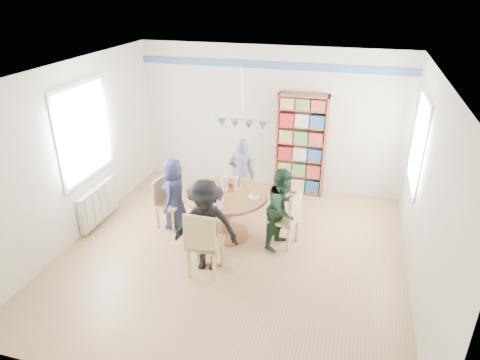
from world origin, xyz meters
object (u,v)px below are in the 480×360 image
(chair_left, at_px, (166,200))
(chair_right, at_px, (288,217))
(dining_table, at_px, (226,204))
(radiator, at_px, (99,204))
(person_left, at_px, (175,194))
(person_far, at_px, (242,174))
(person_near, at_px, (206,226))
(person_right, at_px, (283,208))
(bookshelf, at_px, (301,146))
(chair_near, at_px, (203,241))
(chair_far, at_px, (242,181))

(chair_left, bearing_deg, chair_right, -1.10)
(dining_table, xyz_separation_m, chair_left, (-1.05, 0.02, -0.09))
(radiator, relative_size, person_left, 0.84)
(chair_right, height_order, person_far, person_far)
(person_left, bearing_deg, person_near, 39.64)
(person_right, relative_size, person_far, 0.97)
(person_right, relative_size, bookshelf, 0.67)
(chair_right, bearing_deg, person_right, -162.79)
(dining_table, relative_size, person_near, 0.95)
(chair_right, relative_size, person_right, 0.71)
(chair_right, distance_m, person_left, 1.88)
(chair_right, distance_m, person_far, 1.37)
(person_near, bearing_deg, chair_near, -91.28)
(radiator, bearing_deg, chair_left, 10.84)
(chair_near, bearing_deg, bookshelf, 73.35)
(chair_left, height_order, chair_far, chair_far)
(bookshelf, bearing_deg, person_near, -108.01)
(dining_table, height_order, bookshelf, bookshelf)
(radiator, bearing_deg, chair_near, -21.88)
(dining_table, relative_size, person_left, 1.09)
(chair_right, bearing_deg, person_left, 178.05)
(chair_near, bearing_deg, person_right, 48.81)
(chair_near, distance_m, bookshelf, 3.07)
(dining_table, bearing_deg, chair_near, -89.60)
(radiator, relative_size, chair_near, 1.00)
(dining_table, relative_size, bookshelf, 0.68)
(chair_left, distance_m, chair_right, 2.03)
(chair_far, distance_m, person_left, 1.28)
(chair_left, relative_size, bookshelf, 0.44)
(radiator, xyz_separation_m, chair_left, (1.12, 0.21, 0.11))
(chair_right, relative_size, person_left, 0.76)
(chair_left, relative_size, person_right, 0.66)
(person_far, bearing_deg, dining_table, 85.42)
(chair_left, height_order, bookshelf, bookshelf)
(chair_left, bearing_deg, chair_far, 43.04)
(dining_table, distance_m, person_right, 0.91)
(radiator, height_order, chair_left, chair_left)
(person_far, height_order, bookshelf, bookshelf)
(person_left, bearing_deg, chair_right, 84.52)
(chair_right, relative_size, bookshelf, 0.48)
(chair_right, xyz_separation_m, person_far, (-0.99, 0.94, 0.16))
(radiator, distance_m, bookshelf, 3.71)
(chair_far, height_order, bookshelf, bookshelf)
(chair_near, height_order, person_left, person_left)
(person_left, bearing_deg, person_right, 83.57)
(chair_far, xyz_separation_m, person_right, (0.92, -1.03, 0.14))
(person_left, distance_m, person_right, 1.79)
(person_right, bearing_deg, dining_table, 107.79)
(chair_near, height_order, person_far, person_far)
(chair_far, height_order, person_far, person_far)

